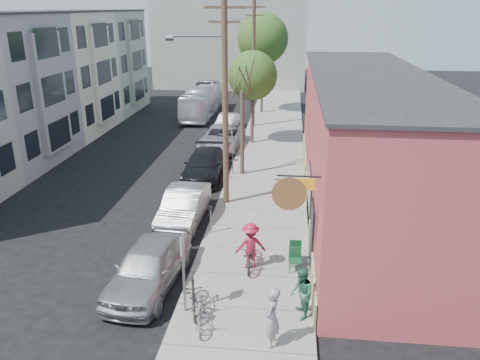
# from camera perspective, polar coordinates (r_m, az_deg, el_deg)

# --- Properties ---
(ground) EXTENTS (120.00, 120.00, 0.00)m
(ground) POSITION_cam_1_polar(r_m,az_deg,el_deg) (20.02, -10.56, -7.95)
(ground) COLOR black
(sidewalk) EXTENTS (4.50, 58.00, 0.15)m
(sidewalk) POSITION_cam_1_polar(r_m,az_deg,el_deg) (29.35, 3.50, 1.88)
(sidewalk) COLOR gray
(sidewalk) RESTS_ON ground
(cafe_building) EXTENTS (6.60, 20.20, 6.61)m
(cafe_building) POSITION_cam_1_polar(r_m,az_deg,el_deg) (22.90, 14.83, 4.30)
(cafe_building) COLOR #AC4046
(cafe_building) RESTS_ON ground
(apartment_row) EXTENTS (6.30, 32.00, 9.00)m
(apartment_row) POSITION_cam_1_polar(r_m,az_deg,el_deg) (35.68, -23.36, 10.92)
(apartment_row) COLOR #A3B196
(apartment_row) RESTS_ON ground
(end_cap_building) EXTENTS (18.00, 8.00, 12.00)m
(end_cap_building) POSITION_cam_1_polar(r_m,az_deg,el_deg) (59.37, -1.06, 17.16)
(end_cap_building) COLOR gray
(end_cap_building) RESTS_ON ground
(sign_post) EXTENTS (0.07, 0.45, 2.80)m
(sign_post) POSITION_cam_1_polar(r_m,az_deg,el_deg) (14.90, -6.94, -10.26)
(sign_post) COLOR slate
(sign_post) RESTS_ON sidewalk
(parking_meter_near) EXTENTS (0.14, 0.14, 1.24)m
(parking_meter_near) POSITION_cam_1_polar(r_m,az_deg,el_deg) (20.15, -3.61, -4.30)
(parking_meter_near) COLOR slate
(parking_meter_near) RESTS_ON sidewalk
(parking_meter_far) EXTENTS (0.14, 0.14, 1.24)m
(parking_meter_far) POSITION_cam_1_polar(r_m,az_deg,el_deg) (27.23, -0.90, 2.44)
(parking_meter_far) COLOR slate
(parking_meter_far) RESTS_ON sidewalk
(utility_pole_near) EXTENTS (3.57, 0.28, 10.00)m
(utility_pole_near) POSITION_cam_1_polar(r_m,az_deg,el_deg) (22.04, -1.98, 10.00)
(utility_pole_near) COLOR #503A28
(utility_pole_near) RESTS_ON sidewalk
(utility_pole_far) EXTENTS (1.80, 0.28, 10.00)m
(utility_pole_far) POSITION_cam_1_polar(r_m,az_deg,el_deg) (37.92, 1.66, 14.29)
(utility_pole_far) COLOR #503A28
(utility_pole_far) RESTS_ON sidewalk
(tree_bare) EXTENTS (0.24, 0.24, 4.83)m
(tree_bare) POSITION_cam_1_polar(r_m,az_deg,el_deg) (26.79, 0.27, 5.66)
(tree_bare) COLOR #44392C
(tree_bare) RESTS_ON sidewalk
(tree_leafy_mid) EXTENTS (3.40, 3.40, 6.46)m
(tree_leafy_mid) POSITION_cam_1_polar(r_m,az_deg,el_deg) (33.01, 1.55, 12.60)
(tree_leafy_mid) COLOR #44392C
(tree_leafy_mid) RESTS_ON sidewalk
(tree_leafy_far) EXTENTS (4.51, 4.51, 8.81)m
(tree_leafy_far) POSITION_cam_1_polar(r_m,az_deg,el_deg) (43.19, 2.78, 16.82)
(tree_leafy_far) COLOR #44392C
(tree_leafy_far) RESTS_ON sidewalk
(patio_chair_a) EXTENTS (0.52, 0.52, 0.88)m
(patio_chair_a) POSITION_cam_1_polar(r_m,az_deg,el_deg) (18.10, 6.74, -8.84)
(patio_chair_a) COLOR #134727
(patio_chair_a) RESTS_ON sidewalk
(patio_chair_b) EXTENTS (0.54, 0.54, 0.88)m
(patio_chair_b) POSITION_cam_1_polar(r_m,az_deg,el_deg) (17.63, 6.70, -9.70)
(patio_chair_b) COLOR #134727
(patio_chair_b) RESTS_ON sidewalk
(patron_grey) EXTENTS (0.58, 0.76, 1.88)m
(patron_grey) POSITION_cam_1_polar(r_m,az_deg,el_deg) (13.88, 3.89, -16.37)
(patron_grey) COLOR gray
(patron_grey) RESTS_ON sidewalk
(patron_green) EXTENTS (0.80, 0.94, 1.71)m
(patron_green) POSITION_cam_1_polar(r_m,az_deg,el_deg) (15.09, 7.48, -13.56)
(patron_green) COLOR #276349
(patron_green) RESTS_ON sidewalk
(cyclist) EXTENTS (1.29, 0.96, 1.79)m
(cyclist) POSITION_cam_1_polar(r_m,az_deg,el_deg) (17.56, 1.29, -7.98)
(cyclist) COLOR maroon
(cyclist) RESTS_ON sidewalk
(cyclist_bike) EXTENTS (0.71, 1.94, 1.01)m
(cyclist_bike) POSITION_cam_1_polar(r_m,az_deg,el_deg) (17.75, 1.28, -9.08)
(cyclist_bike) COLOR black
(cyclist_bike) RESTS_ON sidewalk
(parked_bike_a) EXTENTS (0.97, 2.03, 1.17)m
(parked_bike_a) POSITION_cam_1_polar(r_m,az_deg,el_deg) (15.49, -5.73, -13.68)
(parked_bike_a) COLOR black
(parked_bike_a) RESTS_ON sidewalk
(parked_bike_b) EXTENTS (0.82, 1.68, 0.85)m
(parked_bike_b) POSITION_cam_1_polar(r_m,az_deg,el_deg) (14.89, -4.88, -16.01)
(parked_bike_b) COLOR slate
(parked_bike_b) RESTS_ON sidewalk
(car_0) EXTENTS (2.40, 5.07, 1.67)m
(car_0) POSITION_cam_1_polar(r_m,az_deg,el_deg) (16.99, -11.11, -10.24)
(car_0) COLOR #9B9FA2
(car_0) RESTS_ON ground
(car_1) EXTENTS (1.73, 4.80, 1.57)m
(car_1) POSITION_cam_1_polar(r_m,az_deg,el_deg) (21.59, -6.85, -3.23)
(car_1) COLOR #989A9F
(car_1) RESTS_ON ground
(car_2) EXTENTS (2.29, 5.32, 1.53)m
(car_2) POSITION_cam_1_polar(r_m,az_deg,el_deg) (27.14, -4.39, 1.82)
(car_2) COLOR black
(car_2) RESTS_ON ground
(car_3) EXTENTS (2.96, 5.81, 1.57)m
(car_3) POSITION_cam_1_polar(r_m,az_deg,el_deg) (32.73, -2.23, 5.17)
(car_3) COLOR #B1B4B9
(car_3) RESTS_ON ground
(car_4) EXTENTS (1.72, 4.00, 1.28)m
(car_4) POSITION_cam_1_polar(r_m,az_deg,el_deg) (37.87, -1.57, 7.06)
(car_4) COLOR #B1B1B9
(car_4) RESTS_ON ground
(bus) EXTENTS (2.34, 9.66, 2.68)m
(bus) POSITION_cam_1_polar(r_m,az_deg,el_deg) (43.05, -4.72, 9.59)
(bus) COLOR white
(bus) RESTS_ON ground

